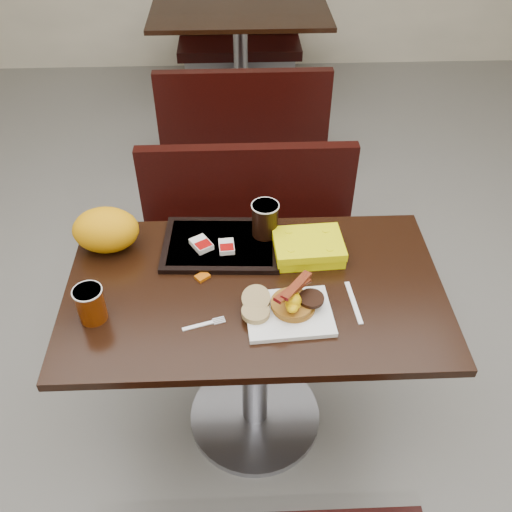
{
  "coord_description": "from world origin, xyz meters",
  "views": [
    {
      "loc": [
        -0.05,
        -1.25,
        2.0
      ],
      "look_at": [
        0.01,
        0.07,
        0.82
      ],
      "focal_mm": 39.14,
      "sensor_mm": 36.0,
      "label": 1
    }
  ],
  "objects_px": {
    "tray": "(221,244)",
    "paper_bag": "(106,230)",
    "fork": "(198,326)",
    "clamshell": "(308,247)",
    "platter": "(289,314)",
    "coffee_cup_near": "(91,304)",
    "hashbrown_sleeve_right": "(227,247)",
    "bench_near_n": "(249,239)",
    "pancake_stack": "(294,304)",
    "knife": "(354,302)",
    "table_near": "(255,360)",
    "bench_far_s": "(243,114)",
    "coffee_cup_far": "(265,220)",
    "hashbrown_sleeve_left": "(201,244)",
    "table_far": "(241,65)",
    "bench_far_n": "(239,31)"
  },
  "relations": [
    {
      "from": "fork",
      "to": "hashbrown_sleeve_right",
      "type": "distance_m",
      "value": 0.34
    },
    {
      "from": "fork",
      "to": "hashbrown_sleeve_left",
      "type": "relative_size",
      "value": 1.72
    },
    {
      "from": "platter",
      "to": "clamshell",
      "type": "height_order",
      "value": "clamshell"
    },
    {
      "from": "table_near",
      "to": "coffee_cup_near",
      "type": "height_order",
      "value": "coffee_cup_near"
    },
    {
      "from": "fork",
      "to": "platter",
      "type": "bearing_deg",
      "value": -9.82
    },
    {
      "from": "coffee_cup_near",
      "to": "tray",
      "type": "relative_size",
      "value": 0.29
    },
    {
      "from": "pancake_stack",
      "to": "fork",
      "type": "bearing_deg",
      "value": -169.77
    },
    {
      "from": "coffee_cup_near",
      "to": "fork",
      "type": "distance_m",
      "value": 0.32
    },
    {
      "from": "hashbrown_sleeve_right",
      "to": "bench_near_n",
      "type": "bearing_deg",
      "value": 76.19
    },
    {
      "from": "knife",
      "to": "paper_bag",
      "type": "xyz_separation_m",
      "value": [
        -0.79,
        0.29,
        0.07
      ]
    },
    {
      "from": "hashbrown_sleeve_right",
      "to": "paper_bag",
      "type": "distance_m",
      "value": 0.41
    },
    {
      "from": "hashbrown_sleeve_right",
      "to": "pancake_stack",
      "type": "bearing_deg",
      "value": -57.98
    },
    {
      "from": "tray",
      "to": "paper_bag",
      "type": "height_order",
      "value": "paper_bag"
    },
    {
      "from": "table_far",
      "to": "bench_near_n",
      "type": "bearing_deg",
      "value": -90.0
    },
    {
      "from": "table_near",
      "to": "coffee_cup_near",
      "type": "xyz_separation_m",
      "value": [
        -0.49,
        -0.11,
        0.43
      ]
    },
    {
      "from": "table_near",
      "to": "pancake_stack",
      "type": "relative_size",
      "value": 9.02
    },
    {
      "from": "pancake_stack",
      "to": "platter",
      "type": "bearing_deg",
      "value": -127.37
    },
    {
      "from": "knife",
      "to": "tray",
      "type": "height_order",
      "value": "tray"
    },
    {
      "from": "coffee_cup_near",
      "to": "table_far",
      "type": "bearing_deg",
      "value": 79.84
    },
    {
      "from": "table_near",
      "to": "tray",
      "type": "bearing_deg",
      "value": 118.26
    },
    {
      "from": "fork",
      "to": "tray",
      "type": "distance_m",
      "value": 0.36
    },
    {
      "from": "fork",
      "to": "knife",
      "type": "relative_size",
      "value": 0.73
    },
    {
      "from": "table_near",
      "to": "tray",
      "type": "distance_m",
      "value": 0.45
    },
    {
      "from": "bench_far_n",
      "to": "table_far",
      "type": "bearing_deg",
      "value": -90.0
    },
    {
      "from": "bench_far_s",
      "to": "hashbrown_sleeve_right",
      "type": "bearing_deg",
      "value": -92.91
    },
    {
      "from": "pancake_stack",
      "to": "fork",
      "type": "distance_m",
      "value": 0.29
    },
    {
      "from": "table_near",
      "to": "hashbrown_sleeve_right",
      "type": "bearing_deg",
      "value": 117.87
    },
    {
      "from": "fork",
      "to": "coffee_cup_far",
      "type": "distance_m",
      "value": 0.46
    },
    {
      "from": "bench_near_n",
      "to": "coffee_cup_far",
      "type": "relative_size",
      "value": 8.15
    },
    {
      "from": "knife",
      "to": "coffee_cup_far",
      "type": "relative_size",
      "value": 1.45
    },
    {
      "from": "tray",
      "to": "clamshell",
      "type": "relative_size",
      "value": 1.72
    },
    {
      "from": "knife",
      "to": "tray",
      "type": "distance_m",
      "value": 0.5
    },
    {
      "from": "tray",
      "to": "paper_bag",
      "type": "relative_size",
      "value": 1.79
    },
    {
      "from": "tray",
      "to": "table_near",
      "type": "bearing_deg",
      "value": -58.95
    },
    {
      "from": "bench_far_s",
      "to": "paper_bag",
      "type": "distance_m",
      "value": 1.82
    },
    {
      "from": "table_far",
      "to": "paper_bag",
      "type": "height_order",
      "value": "paper_bag"
    },
    {
      "from": "table_far",
      "to": "pancake_stack",
      "type": "bearing_deg",
      "value": -87.6
    },
    {
      "from": "bench_far_n",
      "to": "tray",
      "type": "relative_size",
      "value": 2.53
    },
    {
      "from": "table_far",
      "to": "pancake_stack",
      "type": "relative_size",
      "value": 9.02
    },
    {
      "from": "knife",
      "to": "hashbrown_sleeve_left",
      "type": "bearing_deg",
      "value": -123.46
    },
    {
      "from": "bench_near_n",
      "to": "hashbrown_sleeve_right",
      "type": "relative_size",
      "value": 14.58
    },
    {
      "from": "knife",
      "to": "paper_bag",
      "type": "distance_m",
      "value": 0.85
    },
    {
      "from": "bench_near_n",
      "to": "paper_bag",
      "type": "bearing_deg",
      "value": -135.07
    },
    {
      "from": "tray",
      "to": "table_far",
      "type": "bearing_deg",
      "value": 90.23
    },
    {
      "from": "fork",
      "to": "clamshell",
      "type": "bearing_deg",
      "value": 23.81
    },
    {
      "from": "bench_near_n",
      "to": "bench_far_s",
      "type": "distance_m",
      "value": 1.2
    },
    {
      "from": "table_near",
      "to": "coffee_cup_near",
      "type": "bearing_deg",
      "value": -167.11
    },
    {
      "from": "tray",
      "to": "hashbrown_sleeve_left",
      "type": "distance_m",
      "value": 0.07
    },
    {
      "from": "table_near",
      "to": "knife",
      "type": "xyz_separation_m",
      "value": [
        0.3,
        -0.08,
        0.38
      ]
    },
    {
      "from": "hashbrown_sleeve_right",
      "to": "clamshell",
      "type": "distance_m",
      "value": 0.27
    }
  ]
}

